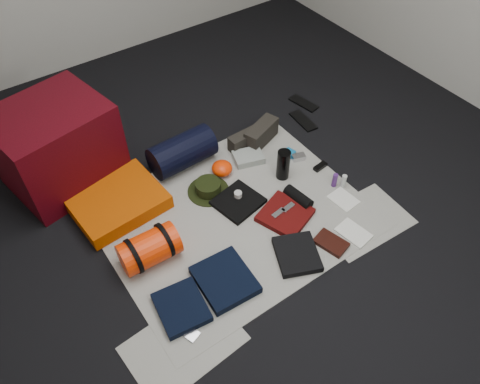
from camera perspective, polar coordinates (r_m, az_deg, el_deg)
floor at (r=3.01m, az=-0.69°, el=-3.12°), size 4.50×4.50×0.02m
newspaper_mat at (r=3.00m, az=-0.70°, el=-2.97°), size 1.60×1.30×0.01m
newspaper_sheet_front_left at (r=2.57m, az=-6.88°, el=-17.85°), size 0.61×0.44×0.00m
newspaper_sheet_front_right at (r=3.08m, az=14.74°, el=-3.38°), size 0.60×0.43×0.00m
red_cabinet at (r=3.27m, az=-21.42°, el=5.20°), size 0.78×0.69×0.57m
sleeping_pad at (r=3.11m, az=-14.70°, el=-1.15°), size 0.59×0.50×0.10m
stuff_sack at (r=2.77m, az=-10.99°, el=-6.79°), size 0.35×0.22×0.20m
sack_strap_left at (r=2.75m, az=-12.85°, el=-7.64°), size 0.02×0.22×0.22m
sack_strap_right at (r=2.78m, az=-9.19°, el=-5.78°), size 0.03×0.22×0.22m
navy_duffel at (r=3.27m, az=-7.06°, el=4.90°), size 0.46×0.25×0.24m
boonie_brim at (r=3.14m, az=-3.86°, el=0.12°), size 0.29×0.29×0.01m
boonie_crown at (r=3.11m, az=-3.90°, el=0.63°), size 0.17×0.17×0.08m
hiking_boot_left at (r=3.42m, az=0.50°, el=6.30°), size 0.24×0.10×0.12m
hiking_boot_right at (r=3.46m, az=2.61°, el=7.13°), size 0.32×0.21×0.15m
flip_flop_left at (r=3.72m, az=7.71°, el=8.61°), size 0.12×0.27×0.01m
flip_flop_right at (r=3.89m, az=7.76°, el=10.68°), size 0.13×0.26×0.01m
trousers_navy_a at (r=2.63m, az=-7.15°, el=-13.79°), size 0.29×0.32×0.04m
trousers_navy_b at (r=2.69m, az=-1.85°, el=-10.64°), size 0.31×0.35×0.05m
trousers_charcoal at (r=2.81m, az=6.96°, el=-7.53°), size 0.33×0.35×0.04m
black_tshirt at (r=3.06m, az=-0.22°, el=-1.19°), size 0.33×0.31×0.03m
red_shirt at (r=2.99m, az=5.51°, el=-2.80°), size 0.37×0.37×0.04m
orange_stuff_sack at (r=3.23m, az=-2.22°, el=2.90°), size 0.15×0.15×0.09m
first_aid_pouch at (r=3.34m, az=1.02°, el=4.26°), size 0.24×0.21×0.05m
water_bottle at (r=3.17m, az=5.29°, el=3.35°), size 0.10×0.10×0.22m
speaker at (r=3.07m, az=7.12°, el=-0.65°), size 0.11×0.21×0.08m
compact_camera at (r=3.37m, az=7.16°, el=4.23°), size 0.11×0.08×0.04m
cyan_case at (r=3.38m, az=5.76°, el=4.52°), size 0.13×0.10×0.04m
toiletry_purple at (r=3.20m, az=11.47°, el=1.42°), size 0.05×0.05×0.10m
toiletry_clear at (r=3.21m, az=12.52°, el=1.31°), size 0.04×0.04×0.10m
paperback_book at (r=2.91m, az=11.04°, el=-6.11°), size 0.17×0.22×0.03m
map_booklet at (r=2.99m, az=13.67°, el=-4.87°), size 0.17×0.22×0.01m
map_printout at (r=3.16m, az=12.50°, el=-0.88°), size 0.15×0.19×0.01m
sunglasses at (r=3.33m, az=9.75°, el=3.07°), size 0.11×0.05×0.03m
key_cluster at (r=2.57m, az=-5.87°, el=-16.92°), size 0.08×0.08×0.01m
tape_roll at (r=3.06m, az=-0.24°, el=-0.29°), size 0.05×0.05×0.04m
energy_bar_a at (r=2.97m, az=4.70°, el=-2.58°), size 0.10×0.05×0.01m
energy_bar_b at (r=3.00m, az=5.90°, el=-1.90°), size 0.10×0.05×0.01m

